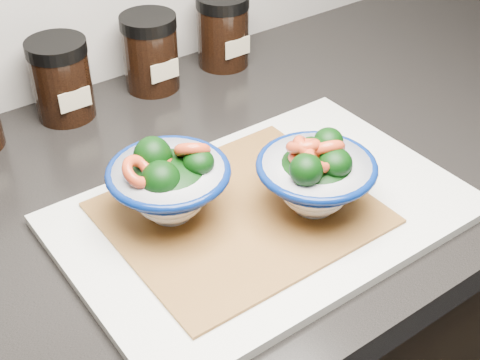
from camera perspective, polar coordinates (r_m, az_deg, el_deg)
countertop at (r=0.79m, az=-10.80°, el=-4.40°), size 3.50×0.60×0.04m
cutting_board at (r=0.76m, az=2.13°, el=-2.87°), size 0.45×0.30×0.01m
bamboo_mat at (r=0.75m, az=-0.00°, el=-2.81°), size 0.28×0.24×0.00m
bowl_left at (r=0.72m, az=-6.12°, el=-0.25°), size 0.14×0.14×0.10m
bowl_right at (r=0.73m, az=6.47°, el=0.35°), size 0.13×0.13×0.10m
spice_jar_c at (r=0.95m, az=-14.99°, el=8.30°), size 0.08×0.08×0.11m
spice_jar_d at (r=1.00m, az=-7.64°, el=10.75°), size 0.08×0.08×0.11m
spice_jar_e at (r=1.06m, az=-1.46°, el=12.64°), size 0.08×0.08×0.11m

